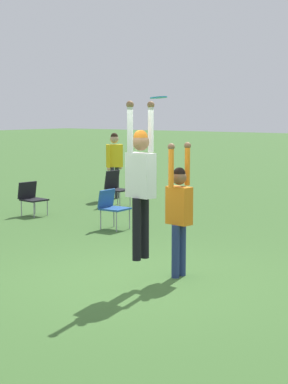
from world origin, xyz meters
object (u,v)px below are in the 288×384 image
object	(u,v)px
camping_chair_1	(116,186)
person_spectator_far	(114,158)
camping_chair_4	(112,205)
frisbee	(159,97)
camping_chair_0	(31,196)
person_defending	(179,207)
person_jumping	(141,176)

from	to	relation	value
camping_chair_1	person_spectator_far	size ratio (longest dim) A/B	0.50
camping_chair_4	frisbee	bearing A→B (deg)	46.15
camping_chair_0	person_spectator_far	world-z (taller)	person_spectator_far
person_defending	camping_chair_1	xyz separation A→B (m)	(5.01, 5.43, -0.53)
person_jumping	person_defending	size ratio (longest dim) A/B	1.10
person_defending	person_spectator_far	bearing A→B (deg)	143.86
camping_chair_0	camping_chair_1	xyz separation A→B (m)	(2.42, -0.59, 0.07)
frisbee	person_spectator_far	world-z (taller)	frisbee
frisbee	person_spectator_far	distance (m)	8.97
person_defending	person_spectator_far	xyz separation A→B (m)	(6.06, 6.34, 0.09)
person_defending	camping_chair_0	distance (m)	6.59
person_spectator_far	camping_chair_1	bearing A→B (deg)	-93.22
frisbee	person_jumping	bearing A→B (deg)	-172.10
person_jumping	camping_chair_4	world-z (taller)	person_jumping
person_jumping	frisbee	size ratio (longest dim) A/B	8.74
frisbee	camping_chair_1	world-z (taller)	frisbee
person_defending	camping_chair_0	bearing A→B (deg)	164.29
camping_chair_4	person_spectator_far	xyz separation A→B (m)	(3.64, 2.97, 0.64)
camping_chair_0	camping_chair_1	size ratio (longest dim) A/B	0.86
camping_chair_1	camping_chair_0	bearing A→B (deg)	-11.84
frisbee	camping_chair_0	distance (m)	6.88
camping_chair_0	person_jumping	bearing A→B (deg)	65.20
person_jumping	frisbee	xyz separation A→B (m)	(0.52, 0.07, 1.09)
frisbee	camping_chair_1	distance (m)	7.76
camping_chair_0	person_spectator_far	size ratio (longest dim) A/B	0.43
camping_chair_0	person_spectator_far	bearing A→B (deg)	-169.81
person_jumping	camping_chair_0	xyz separation A→B (m)	(3.39, 5.92, -1.12)
frisbee	camping_chair_0	size ratio (longest dim) A/B	0.32
person_defending	camping_chair_0	size ratio (longest dim) A/B	2.52
person_jumping	camping_chair_0	distance (m)	6.91
person_jumping	person_spectator_far	distance (m)	9.28
camping_chair_4	person_defending	bearing A→B (deg)	50.72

